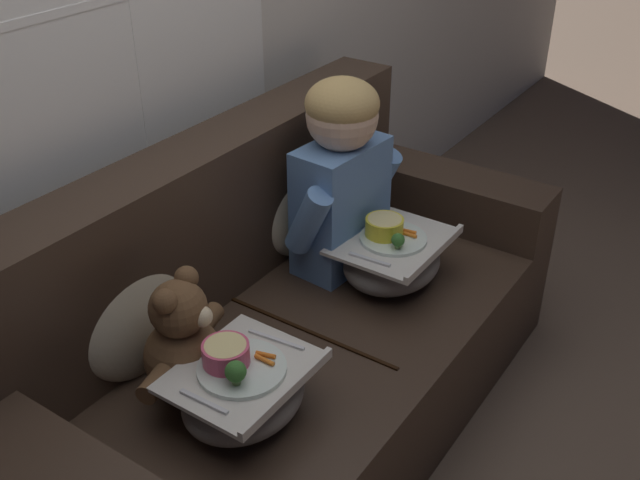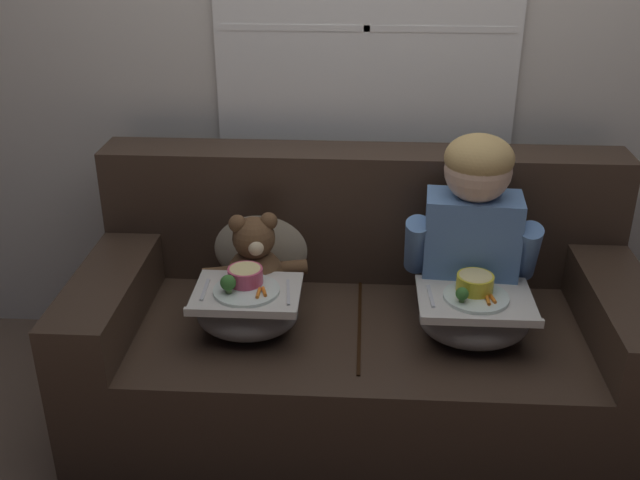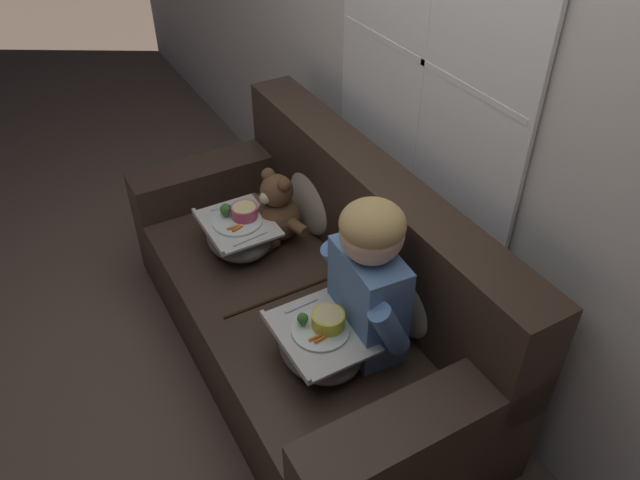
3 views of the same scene
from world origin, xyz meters
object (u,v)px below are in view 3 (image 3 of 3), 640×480
at_px(couch, 315,299).
at_px(lap_tray_teddy, 239,234).
at_px(teddy_bear, 277,211).
at_px(child_figure, 369,272).
at_px(throw_pillow_behind_teddy, 314,194).
at_px(throw_pillow_behind_child, 408,290).
at_px(lap_tray_child, 321,343).

relative_size(couch, lap_tray_teddy, 5.43).
relative_size(couch, teddy_bear, 5.16).
distance_m(child_figure, lap_tray_teddy, 0.85).
relative_size(throw_pillow_behind_teddy, lap_tray_teddy, 1.15).
bearing_deg(child_figure, throw_pillow_behind_child, 89.97).
bearing_deg(couch, lap_tray_child, -26.16).
bearing_deg(lap_tray_child, throw_pillow_behind_teddy, 152.81).
xyz_separation_m(throw_pillow_behind_child, child_figure, (-0.00, -0.20, 0.18)).
height_order(couch, lap_tray_teddy, couch).
bearing_deg(lap_tray_teddy, child_figure, 14.66).
distance_m(teddy_bear, lap_tray_teddy, 0.21).
distance_m(couch, teddy_bear, 0.46).
bearing_deg(lap_tray_teddy, throw_pillow_behind_child, 27.13).
relative_size(teddy_bear, lap_tray_teddy, 1.05).
distance_m(throw_pillow_behind_teddy, child_figure, 0.82).
height_order(throw_pillow_behind_child, throw_pillow_behind_teddy, throw_pillow_behind_teddy).
bearing_deg(couch, throw_pillow_behind_teddy, 151.80).
height_order(throw_pillow_behind_child, teddy_bear, throw_pillow_behind_child).
height_order(throw_pillow_behind_teddy, child_figure, child_figure).
xyz_separation_m(teddy_bear, lap_tray_child, (0.78, -0.20, -0.06)).
distance_m(lap_tray_child, lap_tray_teddy, 0.78).
bearing_deg(throw_pillow_behind_teddy, teddy_bear, -89.65).
height_order(child_figure, teddy_bear, child_figure).
bearing_deg(child_figure, throw_pillow_behind_teddy, 165.90).
distance_m(couch, throw_pillow_behind_teddy, 0.52).
distance_m(throw_pillow_behind_teddy, lap_tray_child, 0.88).
bearing_deg(throw_pillow_behind_child, lap_tray_teddy, -152.87).
height_order(child_figure, lap_tray_child, child_figure).
relative_size(throw_pillow_behind_child, throw_pillow_behind_teddy, 0.96).
bearing_deg(teddy_bear, lap_tray_child, -14.47).
height_order(throw_pillow_behind_teddy, teddy_bear, throw_pillow_behind_teddy).
xyz_separation_m(throw_pillow_behind_teddy, child_figure, (0.78, -0.20, 0.18)).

